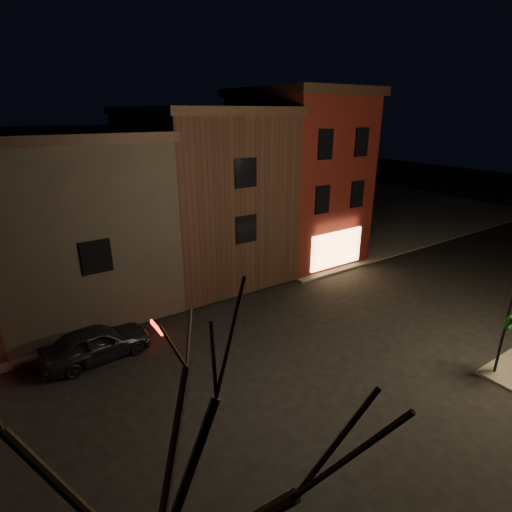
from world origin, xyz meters
The scene contains 7 objects.
ground centered at (0.00, 0.00, 0.00)m, with size 120.00×120.00×0.00m, color black.
sidewalk_far_right centered at (20.00, 20.00, 0.06)m, with size 30.00×30.00×0.12m, color #2D2B28.
corner_building centered at (8.00, 9.47, 5.40)m, with size 6.50×8.50×10.50m.
row_building_a centered at (1.50, 10.50, 4.83)m, with size 7.30×10.30×9.40m.
row_building_b centered at (-5.75, 10.50, 4.33)m, with size 7.80×10.30×8.40m.
bare_tree_left centered at (-8.00, -7.00, 5.43)m, with size 5.60×5.60×7.50m.
parked_car_a centered at (-6.50, 3.97, 0.70)m, with size 1.66×4.12×1.41m, color black.
Camera 1 is at (-8.86, -10.84, 9.33)m, focal length 28.00 mm.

